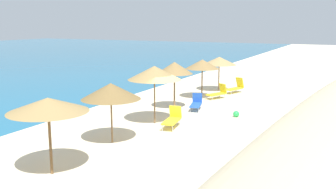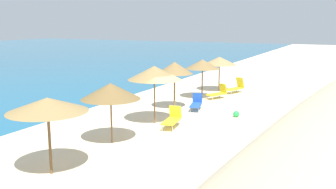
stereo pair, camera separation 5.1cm
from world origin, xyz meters
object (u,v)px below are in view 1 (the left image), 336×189
at_px(beach_ball, 236,114).
at_px(lounge_chair_0, 218,93).
at_px(beach_umbrella_6, 219,61).
at_px(lounge_chair_3, 236,87).
at_px(lounge_chair_2, 172,119).
at_px(beach_umbrella_2, 111,91).
at_px(beach_umbrella_4, 175,68).
at_px(beach_umbrella_5, 202,64).
at_px(beach_umbrella_1, 48,105).
at_px(lounge_chair_1, 196,103).
at_px(beach_umbrella_3, 154,73).

bearing_deg(beach_ball, lounge_chair_0, 29.92).
height_order(beach_umbrella_6, lounge_chair_3, beach_umbrella_6).
relative_size(beach_umbrella_6, lounge_chair_2, 1.60).
bearing_deg(beach_ball, lounge_chair_2, 147.08).
relative_size(beach_umbrella_2, beach_umbrella_6, 1.00).
relative_size(beach_umbrella_4, beach_umbrella_5, 1.06).
bearing_deg(beach_umbrella_2, beach_umbrella_5, 0.40).
relative_size(beach_umbrella_2, lounge_chair_3, 1.49).
bearing_deg(beach_umbrella_2, beach_umbrella_4, 3.02).
bearing_deg(lounge_chair_3, beach_umbrella_4, 95.61).
distance_m(beach_umbrella_2, lounge_chair_2, 4.01).
xyz_separation_m(beach_umbrella_6, beach_ball, (-7.26, -3.49, -2.11)).
height_order(beach_umbrella_1, beach_umbrella_6, beach_umbrella_1).
bearing_deg(beach_umbrella_6, beach_umbrella_5, 178.68).
distance_m(lounge_chair_3, beach_ball, 7.46).
relative_size(lounge_chair_0, lounge_chair_2, 0.98).
relative_size(lounge_chair_3, beach_ball, 5.10).
relative_size(beach_umbrella_5, beach_umbrella_6, 1.03).
bearing_deg(beach_umbrella_1, lounge_chair_3, -4.04).
bearing_deg(lounge_chair_2, beach_umbrella_5, -88.50).
bearing_deg(lounge_chair_3, lounge_chair_1, 105.23).
bearing_deg(lounge_chair_3, beach_umbrella_2, 104.11).
bearing_deg(lounge_chair_0, lounge_chair_2, 118.22).
bearing_deg(beach_umbrella_1, beach_umbrella_6, 0.34).
bearing_deg(beach_umbrella_1, lounge_chair_1, -3.81).
height_order(beach_umbrella_4, beach_umbrella_5, beach_umbrella_4).
relative_size(beach_umbrella_3, beach_umbrella_5, 1.11).
distance_m(beach_umbrella_3, beach_ball, 5.20).
xyz_separation_m(beach_umbrella_2, lounge_chair_1, (7.45, -0.85, -1.85)).
xyz_separation_m(beach_umbrella_4, beach_umbrella_5, (3.72, -0.30, -0.12)).
height_order(beach_umbrella_3, lounge_chair_3, beach_umbrella_3).
height_order(lounge_chair_0, beach_ball, lounge_chair_0).
xyz_separation_m(beach_umbrella_6, lounge_chair_3, (-0.12, -1.36, -1.85)).
bearing_deg(beach_umbrella_3, lounge_chair_1, -11.11).
relative_size(beach_umbrella_1, lounge_chair_1, 1.75).
height_order(lounge_chair_2, beach_ball, lounge_chair_2).
height_order(lounge_chair_0, lounge_chair_3, lounge_chair_3).
xyz_separation_m(beach_umbrella_1, beach_umbrella_3, (7.41, -0.00, 0.20)).
relative_size(beach_umbrella_3, lounge_chair_1, 1.92).
height_order(beach_umbrella_6, lounge_chair_1, beach_umbrella_6).
distance_m(beach_umbrella_5, lounge_chair_1, 3.94).
xyz_separation_m(beach_umbrella_1, beach_ball, (10.53, -3.38, -2.23)).
relative_size(lounge_chair_2, lounge_chair_3, 0.93).
relative_size(lounge_chair_1, lounge_chair_2, 0.95).
height_order(lounge_chair_1, beach_ball, lounge_chair_1).
relative_size(beach_umbrella_4, beach_ball, 8.32).
bearing_deg(beach_umbrella_1, beach_umbrella_3, -0.01).
relative_size(lounge_chair_1, beach_ball, 4.52).
xyz_separation_m(beach_umbrella_1, lounge_chair_3, (17.67, -1.25, -1.96)).
distance_m(beach_umbrella_2, beach_umbrella_6, 14.03).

